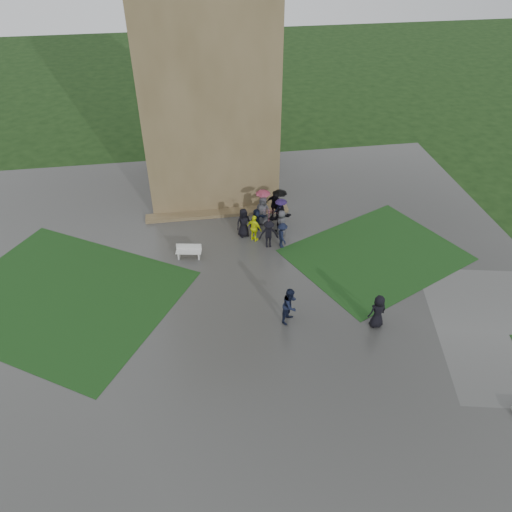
{
  "coord_description": "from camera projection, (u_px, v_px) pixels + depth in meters",
  "views": [
    {
      "loc": [
        -1.67,
        -16.29,
        17.01
      ],
      "look_at": [
        1.51,
        4.39,
        1.2
      ],
      "focal_mm": 35.0,
      "sensor_mm": 36.0,
      "label": 1
    }
  ],
  "objects": [
    {
      "name": "ground",
      "position": [
        238.0,
        335.0,
        23.31
      ],
      "size": [
        120.0,
        120.0,
        0.0
      ],
      "primitive_type": "plane",
      "color": "black"
    },
    {
      "name": "plaza",
      "position": [
        233.0,
        306.0,
        24.88
      ],
      "size": [
        34.0,
        34.0,
        0.02
      ],
      "primitive_type": "cube",
      "color": "#343432",
      "rests_on": "ground"
    },
    {
      "name": "lawn_inset_left",
      "position": [
        63.0,
        297.0,
        25.42
      ],
      "size": [
        14.1,
        13.46,
        0.01
      ],
      "primitive_type": "cube",
      "rotation": [
        0.0,
        0.0,
        -0.56
      ],
      "color": "#123312",
      "rests_on": "plaza"
    },
    {
      "name": "lawn_inset_right",
      "position": [
        376.0,
        255.0,
        28.27
      ],
      "size": [
        11.12,
        10.15,
        0.01
      ],
      "primitive_type": "cube",
      "rotation": [
        0.0,
        0.0,
        0.44
      ],
      "color": "#123312",
      "rests_on": "plaza"
    },
    {
      "name": "tower",
      "position": [
        204.0,
        48.0,
        29.71
      ],
      "size": [
        8.0,
        8.0,
        18.0
      ],
      "primitive_type": "cube",
      "color": "brown",
      "rests_on": "ground"
    },
    {
      "name": "tower_plinth",
      "position": [
        218.0,
        213.0,
        31.59
      ],
      "size": [
        9.0,
        0.8,
        0.22
      ],
      "primitive_type": "cube",
      "color": "brown",
      "rests_on": "plaza"
    },
    {
      "name": "bench",
      "position": [
        189.0,
        251.0,
        27.84
      ],
      "size": [
        1.47,
        0.69,
        0.82
      ],
      "rotation": [
        0.0,
        0.0,
        -0.18
      ],
      "color": "silver",
      "rests_on": "plaza"
    },
    {
      "name": "visitor_cluster",
      "position": [
        269.0,
        217.0,
        29.44
      ],
      "size": [
        3.56,
        4.2,
        2.5
      ],
      "color": "black",
      "rests_on": "plaza"
    },
    {
      "name": "pedestrian_mid",
      "position": [
        290.0,
        305.0,
        23.52
      ],
      "size": [
        1.01,
        1.06,
        1.92
      ],
      "primitive_type": "imported",
      "rotation": [
        0.0,
        0.0,
        0.87
      ],
      "color": "black",
      "rests_on": "plaza"
    },
    {
      "name": "pedestrian_near",
      "position": [
        378.0,
        311.0,
        23.27
      ],
      "size": [
        0.98,
        0.77,
        1.79
      ],
      "primitive_type": "imported",
      "rotation": [
        0.0,
        0.0,
        3.35
      ],
      "color": "black",
      "rests_on": "plaza"
    }
  ]
}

